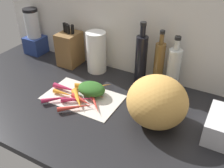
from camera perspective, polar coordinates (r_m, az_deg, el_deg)
The scene contains 23 objects.
ground_plane at distance 126.68cm, azimuth -4.47°, elevation -4.91°, with size 170.00×80.00×3.00cm, color black.
wall_back at distance 141.69cm, azimuth 3.59°, elevation 13.85°, with size 170.00×3.00×60.00cm, color silver.
cutting_board at distance 129.79cm, azimuth -6.61°, elevation -2.96°, with size 38.76×23.62×0.80cm, color beige.
carrot_0 at distance 123.22cm, azimuth -3.95°, elevation -4.12°, with size 2.21×2.21×17.90cm, color red.
carrot_1 at distance 128.15cm, azimuth -12.41°, elevation -3.25°, with size 2.35×2.35×14.91cm, color #B2264C.
carrot_2 at distance 129.01cm, azimuth -5.12°, elevation -1.96°, with size 3.43×3.43×14.44cm, color #B2264C.
carrot_3 at distance 125.32cm, azimuth -7.78°, elevation -3.31°, with size 3.49×3.49×14.44cm, color orange.
carrot_4 at distance 134.71cm, azimuth -3.37°, elevation -0.56°, with size 2.10×2.10×16.20cm, color orange.
carrot_5 at distance 125.91cm, azimuth -7.61°, elevation -3.42°, with size 2.34×2.34×16.99cm, color #B2264C.
carrot_6 at distance 130.44cm, azimuth -4.23°, elevation -1.80°, with size 2.22×2.22×15.18cm, color orange.
carrot_7 at distance 134.35cm, azimuth -10.15°, elevation -0.99°, with size 2.82×2.82×16.14cm, color #B2264C.
carrot_8 at distance 135.40cm, azimuth -5.41°, elevation -0.25°, with size 3.00×3.00×14.25cm, color orange.
carrot_9 at distance 124.88cm, azimuth -6.83°, elevation -3.57°, with size 2.79×2.79×12.65cm, color red.
carrot_10 at distance 131.52cm, azimuth -10.86°, elevation -2.05°, with size 2.21×2.21×11.98cm, color orange.
carrot_11 at distance 121.05cm, azimuth -8.06°, elevation -5.16°, with size 2.29×2.29×17.93cm, color red.
carrot_greens_pile at distance 129.25cm, azimuth -4.64°, elevation -1.11°, with size 14.68×11.29×6.21cm, color #2D6023.
winter_squash at distance 109.18cm, azimuth 10.13°, elevation -3.95°, with size 26.29×25.66×22.65cm, color gold.
knife_block at distance 158.41cm, azimuth -9.51°, elevation 7.92°, with size 11.81×14.23×25.77cm.
blender_appliance at distance 178.04cm, azimuth -17.17°, elevation 10.62°, with size 12.13×12.13×30.14cm.
paper_towel_roll at distance 147.91cm, azimuth -3.55°, elevation 7.18°, with size 11.35×11.35×24.15cm, color white.
bottle_0 at distance 135.39cm, azimuth 6.56°, elevation 5.65°, with size 6.27×6.27×34.58cm.
bottle_1 at distance 133.53cm, azimuth 10.51°, elevation 4.28°, with size 5.33×5.33×31.93cm.
bottle_2 at distance 132.43cm, azimuth 13.66°, elevation 3.20°, with size 6.72×6.72×30.27cm.
Camera 1 is at (56.64, -83.16, 75.47)cm, focal length 40.52 mm.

